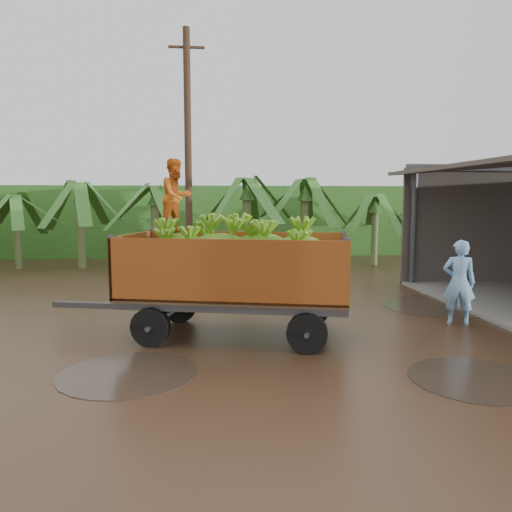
% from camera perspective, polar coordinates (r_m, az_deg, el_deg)
% --- Properties ---
extents(ground, '(100.00, 100.00, 0.00)m').
position_cam_1_polar(ground, '(11.20, 3.61, -8.73)').
color(ground, black).
rests_on(ground, ground).
extents(hedge_north, '(22.00, 3.00, 3.60)m').
position_cam_1_polar(hedge_north, '(26.67, -6.40, 4.06)').
color(hedge_north, '#2D661E').
rests_on(hedge_north, ground).
extents(banana_trailer, '(6.66, 3.38, 3.82)m').
position_cam_1_polar(banana_trailer, '(10.64, -2.46, -1.64)').
color(banana_trailer, '#C45A1C').
rests_on(banana_trailer, ground).
extents(man_blue, '(0.86, 0.72, 2.01)m').
position_cam_1_polar(man_blue, '(12.62, 22.18, -2.80)').
color(man_blue, '#80B4E9').
rests_on(man_blue, ground).
extents(utility_pole, '(1.20, 0.24, 8.59)m').
position_cam_1_polar(utility_pole, '(17.42, -7.76, 11.12)').
color(utility_pole, '#47301E').
rests_on(utility_pole, ground).
extents(banana_plants, '(23.96, 21.22, 4.34)m').
position_cam_1_polar(banana_plants, '(16.86, -18.45, 2.51)').
color(banana_plants, '#2D661E').
rests_on(banana_plants, ground).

